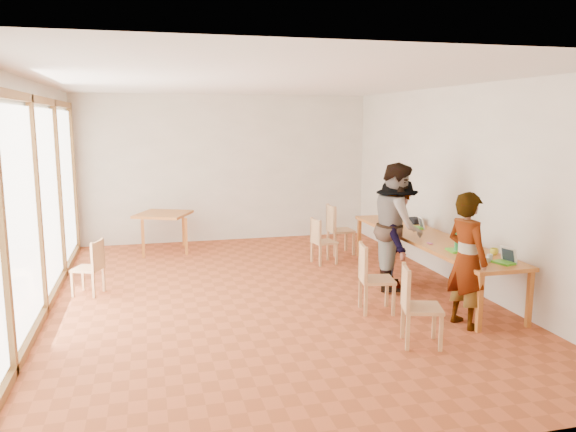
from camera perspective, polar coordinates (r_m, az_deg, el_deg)
The scene contains 25 objects.
ground at distance 8.09m, azimuth -2.19°, elevation -8.18°, with size 8.00×8.00×0.00m, color #AD4F2A.
wall_back at distance 11.69m, azimuth -6.35°, elevation 4.82°, with size 6.00×0.10×3.00m, color beige.
wall_front at distance 4.00m, azimuth 9.73°, elevation -4.72°, with size 6.00×0.10×3.00m, color beige.
wall_right at distance 8.88m, azimuth 17.06°, elevation 2.91°, with size 0.10×8.00×3.00m, color beige.
window_wall at distance 7.72m, azimuth -24.29°, elevation 1.51°, with size 0.10×8.00×3.00m, color white.
ceiling at distance 7.72m, azimuth -2.34°, elevation 13.67°, with size 6.00×8.00×0.04m, color white.
communal_table at distance 8.76m, azimuth 14.00°, elevation -2.33°, with size 0.80×4.00×0.75m.
side_table at distance 10.89m, azimuth -12.55°, elevation -0.11°, with size 0.90×0.90×0.75m.
chair_near at distance 6.43m, azimuth 12.66°, elevation -8.07°, with size 0.52×0.52×0.48m.
chair_mid at distance 7.40m, azimuth 8.32°, elevation -5.54°, with size 0.49×0.49×0.48m.
chair_far at distance 9.78m, azimuth 3.27°, elevation -2.08°, with size 0.43×0.43×0.43m.
chair_empty at distance 10.50m, azimuth 4.89°, elevation -0.84°, with size 0.45×0.45×0.49m.
chair_spare at distance 8.53m, azimuth -19.23°, elevation -4.40°, with size 0.48×0.48×0.42m.
person_near at distance 7.11m, azimuth 17.70°, elevation -4.26°, with size 0.60×0.40×1.65m, color gray.
person_mid at distance 8.47m, azimuth 11.06°, elevation -0.99°, with size 0.91×0.71×1.88m, color gray.
person_far at distance 8.55m, azimuth 10.91°, elevation -1.67°, with size 1.07×0.61×1.65m, color gray.
laptop_near at distance 7.41m, azimuth 21.27°, elevation -4.07°, with size 0.26×0.28×0.20m.
laptop_mid at distance 7.86m, azimuth 16.96°, elevation -3.04°, with size 0.24×0.28×0.21m.
laptop_far at distance 9.35m, azimuth 13.16°, elevation -0.91°, with size 0.23×0.25×0.19m.
yellow_mug at distance 7.81m, azimuth 20.20°, elevation -3.41°, with size 0.11×0.11×0.09m, color gold.
green_bottle at distance 7.80m, azimuth 16.80°, elevation -2.51°, with size 0.07×0.07×0.28m, color #247B39.
clear_glass at distance 7.44m, azimuth 19.80°, elevation -4.01°, with size 0.07×0.07×0.09m, color silver.
condiment_cup at distance 7.39m, azimuth 19.46°, elevation -4.20°, with size 0.08×0.08×0.06m, color white.
pink_phone at distance 8.24m, azimuth 14.21°, elevation -2.70°, with size 0.05×0.10×0.01m, color #BA426F.
black_pouch at distance 9.80m, azimuth 12.77°, elevation -0.46°, with size 0.16×0.26×0.09m, color black.
Camera 1 is at (-1.59, -7.54, 2.49)m, focal length 35.00 mm.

